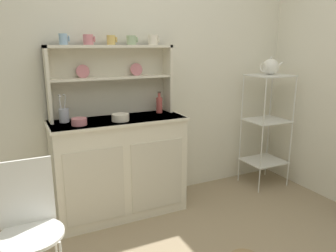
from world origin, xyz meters
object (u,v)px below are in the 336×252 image
(wire_chair, at_px, (29,220))
(porcelain_teapot, at_px, (271,67))
(bakers_rack, at_px, (267,119))
(cup_sky_0, at_px, (64,39))
(utensil_jar, at_px, (64,115))
(jam_bottle, at_px, (159,104))
(hutch_cabinet, at_px, (120,166))
(bowl_mixing_large, at_px, (79,122))
(hutch_shelf_unit, at_px, (111,74))

(wire_chair, relative_size, porcelain_teapot, 3.39)
(bakers_rack, distance_m, cup_sky_0, 2.13)
(cup_sky_0, height_order, utensil_jar, cup_sky_0)
(bakers_rack, bearing_deg, wire_chair, -163.36)
(porcelain_teapot, bearing_deg, jam_bottle, 173.00)
(hutch_cabinet, relative_size, jam_bottle, 5.90)
(utensil_jar, bearing_deg, porcelain_teapot, -3.83)
(hutch_cabinet, height_order, jam_bottle, jam_bottle)
(bowl_mixing_large, height_order, utensil_jar, utensil_jar)
(hutch_cabinet, xyz_separation_m, porcelain_teapot, (1.59, -0.06, 0.81))
(hutch_shelf_unit, xyz_separation_m, wire_chair, (-0.77, -0.93, -0.71))
(hutch_shelf_unit, height_order, porcelain_teapot, hutch_shelf_unit)
(utensil_jar, xyz_separation_m, porcelain_teapot, (2.01, -0.13, 0.33))
(wire_chair, height_order, utensil_jar, utensil_jar)
(wire_chair, bearing_deg, jam_bottle, 34.62)
(cup_sky_0, relative_size, utensil_jar, 0.38)
(bowl_mixing_large, bearing_deg, hutch_shelf_unit, 35.28)
(cup_sky_0, xyz_separation_m, porcelain_teapot, (1.96, -0.18, -0.26))
(hutch_cabinet, height_order, bakers_rack, bakers_rack)
(bakers_rack, distance_m, porcelain_teapot, 0.54)
(wire_chair, relative_size, bowl_mixing_large, 7.06)
(bowl_mixing_large, bearing_deg, utensil_jar, 120.59)
(hutch_shelf_unit, height_order, wire_chair, hutch_shelf_unit)
(cup_sky_0, bearing_deg, bowl_mixing_large, -78.12)
(cup_sky_0, bearing_deg, porcelain_teapot, -5.21)
(porcelain_teapot, bearing_deg, hutch_cabinet, 177.96)
(jam_bottle, bearing_deg, porcelain_teapot, -7.00)
(hutch_cabinet, relative_size, utensil_jar, 5.05)
(bowl_mixing_large, distance_m, jam_bottle, 0.78)
(bakers_rack, relative_size, cup_sky_0, 13.74)
(bakers_rack, xyz_separation_m, jam_bottle, (-1.17, 0.14, 0.22))
(cup_sky_0, xyz_separation_m, bowl_mixing_large, (0.04, -0.20, -0.62))
(wire_chair, xyz_separation_m, utensil_jar, (0.35, 0.84, 0.41))
(bakers_rack, height_order, wire_chair, bakers_rack)
(hutch_shelf_unit, bearing_deg, bakers_rack, -7.87)
(hutch_shelf_unit, bearing_deg, hutch_cabinet, -90.00)
(bakers_rack, relative_size, porcelain_teapot, 4.71)
(hutch_shelf_unit, xyz_separation_m, utensil_jar, (-0.42, -0.08, -0.30))
(cup_sky_0, distance_m, porcelain_teapot, 1.99)
(wire_chair, height_order, cup_sky_0, cup_sky_0)
(wire_chair, xyz_separation_m, jam_bottle, (1.20, 0.85, 0.43))
(hutch_cabinet, bearing_deg, bowl_mixing_large, -167.62)
(bakers_rack, bearing_deg, jam_bottle, 173.01)
(wire_chair, bearing_deg, bowl_mixing_large, 56.76)
(jam_bottle, height_order, utensil_jar, utensil_jar)
(hutch_cabinet, bearing_deg, hutch_shelf_unit, 90.00)
(porcelain_teapot, bearing_deg, hutch_shelf_unit, 172.12)
(hutch_cabinet, relative_size, bowl_mixing_large, 9.50)
(hutch_cabinet, bearing_deg, jam_bottle, 11.53)
(utensil_jar, bearing_deg, hutch_shelf_unit, 11.34)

